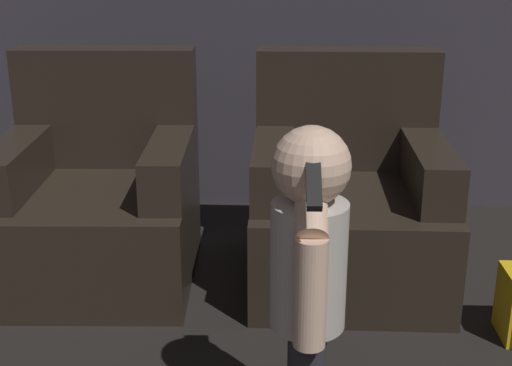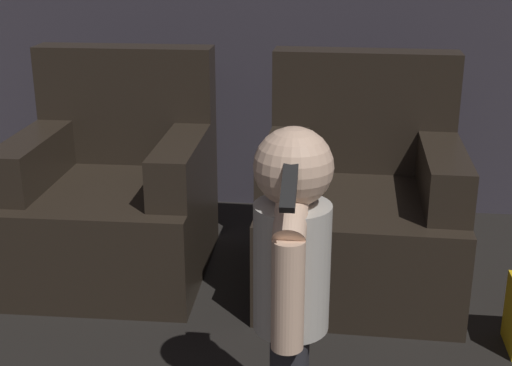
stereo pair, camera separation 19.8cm
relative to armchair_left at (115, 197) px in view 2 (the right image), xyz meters
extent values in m
cube|color=black|center=(0.00, -0.06, -0.12)|extent=(0.80, 0.83, 0.40)
cube|color=black|center=(-0.01, 0.27, 0.34)|extent=(0.78, 0.18, 0.52)
cube|color=black|center=(-0.31, -0.07, 0.18)|extent=(0.18, 0.66, 0.20)
cube|color=black|center=(0.31, -0.05, 0.18)|extent=(0.18, 0.66, 0.20)
cube|color=black|center=(1.04, -0.06, -0.12)|extent=(0.79, 0.83, 0.40)
cube|color=black|center=(1.04, 0.27, 0.34)|extent=(0.78, 0.17, 0.52)
cube|color=black|center=(0.73, -0.05, 0.18)|extent=(0.17, 0.66, 0.20)
cube|color=black|center=(1.35, -0.06, 0.18)|extent=(0.17, 0.66, 0.20)
cylinder|color=#B7B2A8|center=(0.83, -1.06, 0.23)|extent=(0.21, 0.21, 0.35)
sphere|color=beige|center=(0.83, -1.06, 0.51)|extent=(0.21, 0.21, 0.21)
cylinder|color=beige|center=(0.83, -1.18, 0.22)|extent=(0.08, 0.08, 0.30)
cylinder|color=beige|center=(0.83, -1.06, 0.44)|extent=(0.08, 0.30, 0.22)
cube|color=black|center=(0.83, -1.19, 0.52)|extent=(0.04, 0.16, 0.10)
camera|label=1|loc=(0.74, -2.78, 1.06)|focal=50.00mm
camera|label=2|loc=(0.94, -2.76, 1.06)|focal=50.00mm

